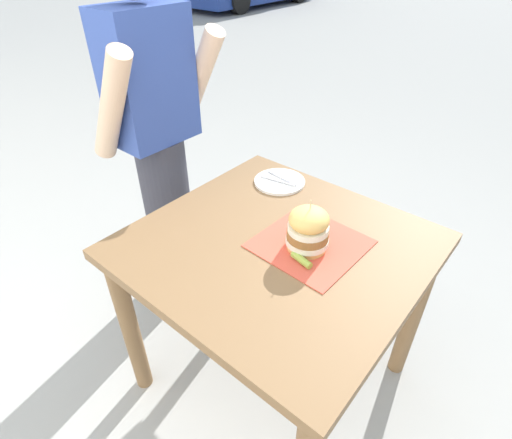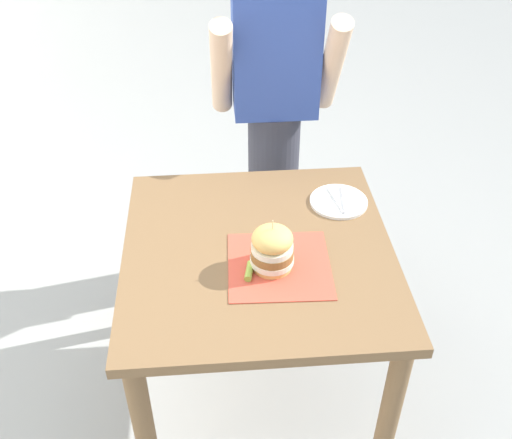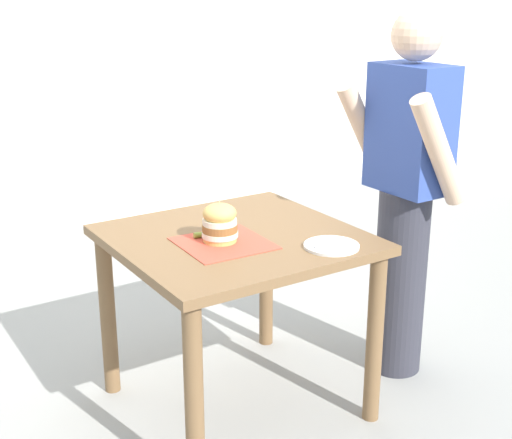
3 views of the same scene
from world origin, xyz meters
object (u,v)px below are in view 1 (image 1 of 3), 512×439
patio_table (277,270)px  side_plate_with_forks (280,181)px  pickle_spear (302,260)px  sandwich (308,229)px  diner_across_table (159,142)px

patio_table → side_plate_with_forks: (0.33, 0.24, 0.14)m
pickle_spear → side_plate_with_forks: bearing=45.2°
sandwich → diner_across_table: size_ratio=0.11×
side_plate_with_forks → pickle_spear: bearing=-134.8°
patio_table → pickle_spear: 0.20m
patio_table → sandwich: (0.04, -0.10, 0.22)m
sandwich → side_plate_with_forks: 0.45m
patio_table → diner_across_table: size_ratio=0.57×
sandwich → pickle_spear: (-0.08, -0.03, -0.07)m
sandwich → pickle_spear: bearing=-157.3°
patio_table → diner_across_table: (0.14, 0.81, 0.22)m
sandwich → pickle_spear: size_ratio=2.39×
patio_table → sandwich: size_ratio=5.03×
diner_across_table → patio_table: bearing=-99.8°
patio_table → side_plate_with_forks: bearing=36.4°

